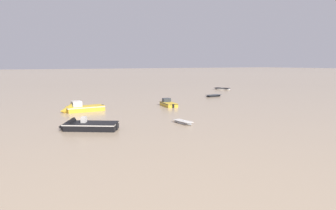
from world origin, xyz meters
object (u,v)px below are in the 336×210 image
motorboat_moored_1 (83,127)px  rowboat_moored_3 (222,89)px  motorboat_moored_3 (79,109)px  motorboat_moored_0 (167,104)px  rowboat_moored_7 (183,122)px  rowboat_moored_0 (213,96)px

motorboat_moored_1 → rowboat_moored_3: size_ratio=1.39×
motorboat_moored_1 → motorboat_moored_3: motorboat_moored_3 is taller
motorboat_moored_0 → rowboat_moored_7: bearing=166.2°
rowboat_moored_0 → rowboat_moored_3: (13.02, 12.74, 0.03)m
motorboat_moored_0 → motorboat_moored_3: (-14.98, 0.79, 0.09)m
motorboat_moored_3 → rowboat_moored_7: motorboat_moored_3 is taller
rowboat_moored_0 → rowboat_moored_7: 30.28m
motorboat_moored_0 → rowboat_moored_7: motorboat_moored_0 is taller
motorboat_moored_1 → rowboat_moored_0: (32.97, 18.86, -0.14)m
motorboat_moored_3 → rowboat_moored_7: size_ratio=2.11×
rowboat_moored_3 → rowboat_moored_7: 48.50m
motorboat_moored_1 → rowboat_moored_3: (45.99, 31.60, -0.11)m
motorboat_moored_1 → rowboat_moored_3: 55.80m
rowboat_moored_0 → rowboat_moored_3: size_ratio=0.80×
motorboat_moored_0 → motorboat_moored_1: size_ratio=0.76×
rowboat_moored_3 → rowboat_moored_7: (-34.43, -34.17, -0.07)m
motorboat_moored_0 → rowboat_moored_0: (15.65, 6.94, -0.12)m
motorboat_moored_0 → rowboat_moored_3: bearing=-47.7°
motorboat_moored_1 → rowboat_moored_3: bearing=-113.2°
motorboat_moored_0 → motorboat_moored_3: size_ratio=0.78×
motorboat_moored_1 → motorboat_moored_3: size_ratio=1.03×
motorboat_moored_0 → motorboat_moored_3: bearing=94.9°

